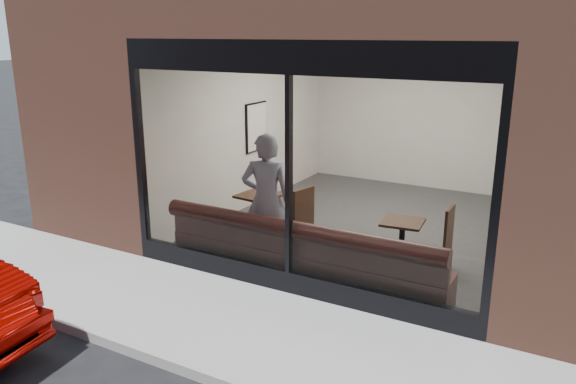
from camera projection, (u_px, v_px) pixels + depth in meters
The scene contains 21 objects.
ground at pixel (190, 372), 5.63m from camera, with size 120.00×120.00×0.00m, color black.
sidewalk_near at pixel (245, 327), 6.47m from camera, with size 40.00×2.00×0.01m, color gray.
kerb_near at pixel (186, 369), 5.57m from camera, with size 40.00×0.10×0.12m, color gray.
host_building_pier_left at pixel (273, 104), 13.66m from camera, with size 2.50×12.00×3.20m, color brown.
host_building_backfill at pixel (458, 100), 14.43m from camera, with size 5.00×6.00×3.20m, color brown.
cafe_floor at pixel (371, 225), 9.82m from camera, with size 6.00×6.00×0.00m, color #2D2D30.
cafe_ceiling at pixel (379, 38), 8.95m from camera, with size 6.00×6.00×0.00m, color white.
cafe_wall_back at pixel (425, 114), 11.90m from camera, with size 5.00×5.00×0.00m, color beige.
cafe_wall_left at pixel (250, 125), 10.56m from camera, with size 6.00×6.00×0.00m, color beige.
cafe_wall_right at pixel (535, 151), 8.22m from camera, with size 6.00×6.00×0.00m, color beige.
storefront_kick at pixel (289, 282), 7.31m from camera, with size 5.00×0.10×0.30m, color black.
storefront_header at pixel (289, 57), 6.53m from camera, with size 5.00×0.10×0.40m, color black.
storefront_mullion at pixel (289, 178), 6.93m from camera, with size 0.06×0.10×2.50m, color black.
storefront_glass at pixel (288, 178), 6.90m from camera, with size 4.80×4.80×0.00m, color white.
banquette at pixel (303, 265), 7.63m from camera, with size 4.00×0.55×0.45m, color #371414.
person at pixel (266, 201), 7.97m from camera, with size 0.71×0.47×1.95m, color #8D9DB9.
cafe_table_left at pixel (259, 196), 9.05m from camera, with size 0.61×0.61×0.04m, color #311F13.
cafe_table_right at pixel (403, 222), 7.79m from camera, with size 0.55×0.55×0.04m, color #311F13.
cafe_chair_left at pixel (295, 229), 8.99m from camera, with size 0.47×0.47×0.04m, color #311F13.
cafe_chair_right at pixel (433, 253), 8.02m from camera, with size 0.41×0.41×0.04m, color #311F13.
wall_poster at pixel (257, 127), 10.73m from camera, with size 0.02×0.66×0.87m, color white.
Camera 1 is at (3.26, -3.81, 3.29)m, focal length 35.00 mm.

